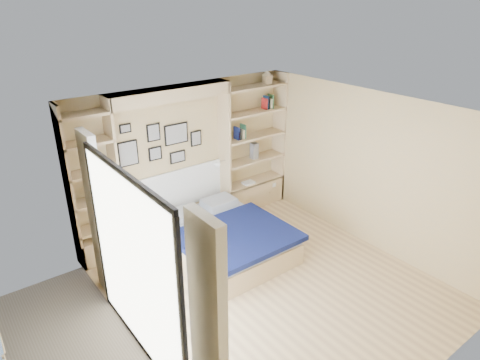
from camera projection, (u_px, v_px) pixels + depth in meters
ground at (270, 284)px, 6.10m from camera, size 4.50×4.50×0.00m
room_shell at (188, 187)px, 6.55m from camera, size 4.50×4.50×4.50m
bed at (223, 238)px, 6.73m from camera, size 1.67×2.21×1.07m
photo_gallery at (160, 143)px, 6.81m from camera, size 1.48×0.02×0.82m
reading_lamps at (177, 174)px, 6.94m from camera, size 1.92×0.12×0.15m
shelf_decor at (241, 124)px, 7.51m from camera, size 3.47×0.23×2.03m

